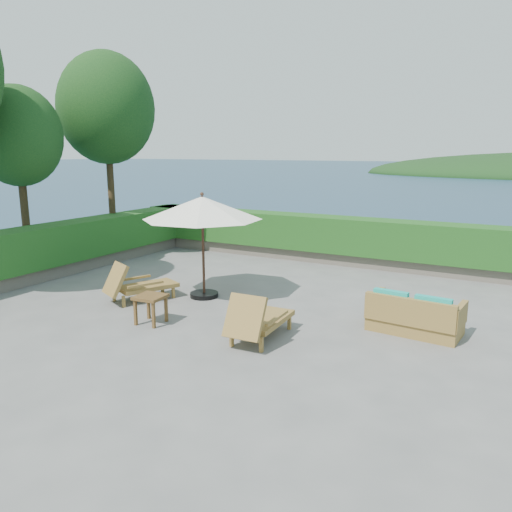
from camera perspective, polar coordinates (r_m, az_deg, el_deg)
The scene contains 14 objects.
ground at distance 9.95m, azimuth -3.76°, elevation -6.87°, with size 12.00×12.00×0.00m, color gray.
foundation at distance 10.55m, azimuth -3.64°, elevation -14.87°, with size 12.00×12.00×3.00m, color #4E463E.
ocean at distance 11.28m, azimuth -3.54°, elevation -21.46°, with size 600.00×600.00×0.00m, color #19374E.
planter_wall_far at distance 14.76m, azimuth 7.97°, elevation -0.00°, with size 12.00×0.60×0.36m, color #6D6457.
planter_wall_left at distance 13.65m, azimuth -24.04°, elevation -1.92°, with size 0.60×12.00×0.36m, color #6D6457.
hedge_far at distance 14.64m, azimuth 8.05°, elevation 2.56°, with size 12.40×0.90×1.00m, color #1B4714.
hedge_left at distance 13.52m, azimuth -24.28°, elevation 0.84°, with size 0.90×12.40×1.00m, color #1B4714.
tree_mid at distance 14.25m, azimuth -25.58°, elevation 12.19°, with size 2.20×2.20×4.83m.
tree_far at distance 15.76m, azimuth -16.74°, elevation 15.82°, with size 2.80×2.80×6.03m.
patio_umbrella at distance 10.86m, azimuth -6.15°, elevation 5.36°, with size 3.21×3.21×2.34m.
lounge_left at distance 11.11m, azimuth -13.40°, elevation -3.16°, with size 1.22×1.67×0.89m.
lounge_right at distance 8.59m, azimuth 0.25°, elevation -7.24°, with size 0.76×1.60×0.91m.
side_table at distance 9.60m, azimuth -11.97°, elevation -4.99°, with size 0.56×0.56×0.55m.
wicker_loveseat at distance 9.39m, azimuth 17.62°, elevation -6.63°, with size 1.67×0.96×0.79m.
Camera 1 is at (5.09, -7.92, 3.20)m, focal length 35.00 mm.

